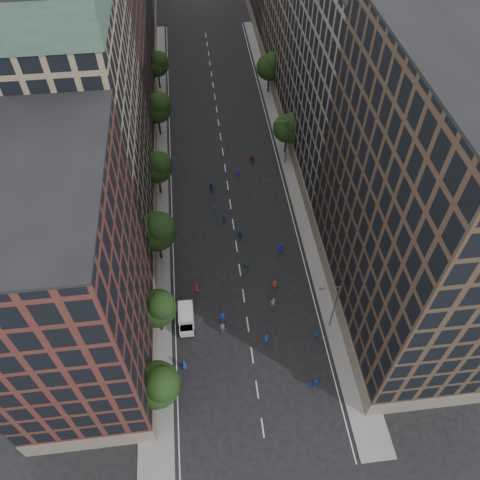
{
  "coord_description": "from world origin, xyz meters",
  "views": [
    {
      "loc": [
        -4.67,
        -17.81,
        54.07
      ],
      "look_at": [
        0.48,
        26.45,
        2.0
      ],
      "focal_mm": 35.0,
      "sensor_mm": 36.0,
      "label": 1
    }
  ],
  "objects": [
    {
      "name": "ground",
      "position": [
        0.0,
        40.0,
        0.0
      ],
      "size": [
        240.0,
        240.0,
        0.0
      ],
      "primitive_type": "plane",
      "color": "black",
      "rests_on": "ground"
    },
    {
      "name": "sidewalk_left",
      "position": [
        -12.0,
        47.5,
        0.07
      ],
      "size": [
        4.0,
        105.0,
        0.15
      ],
      "primitive_type": "cube",
      "color": "slate",
      "rests_on": "ground"
    },
    {
      "name": "sidewalk_right",
      "position": [
        12.0,
        47.5,
        0.07
      ],
      "size": [
        4.0,
        105.0,
        0.15
      ],
      "primitive_type": "cube",
      "color": "slate",
      "rests_on": "ground"
    },
    {
      "name": "bldg_left_a",
      "position": [
        -19.0,
        11.0,
        15.0
      ],
      "size": [
        14.0,
        22.0,
        30.0
      ],
      "primitive_type": "cube",
      "color": "#4E251E",
      "rests_on": "ground"
    },
    {
      "name": "bldg_left_b",
      "position": [
        -19.0,
        35.0,
        17.0
      ],
      "size": [
        14.0,
        26.0,
        34.0
      ],
      "primitive_type": "cube",
      "color": "#807054",
      "rests_on": "ground"
    },
    {
      "name": "bldg_left_c",
      "position": [
        -19.0,
        58.0,
        14.0
      ],
      "size": [
        14.0,
        20.0,
        28.0
      ],
      "primitive_type": "cube",
      "color": "#4E251E",
      "rests_on": "ground"
    },
    {
      "name": "bldg_right_a",
      "position": [
        19.0,
        15.0,
        18.0
      ],
      "size": [
        14.0,
        30.0,
        36.0
      ],
      "primitive_type": "cube",
      "color": "#443224",
      "rests_on": "ground"
    },
    {
      "name": "bldg_right_b",
      "position": [
        19.0,
        44.0,
        16.5
      ],
      "size": [
        14.0,
        28.0,
        33.0
      ],
      "primitive_type": "cube",
      "color": "#6F665B",
      "rests_on": "ground"
    },
    {
      "name": "tree_left_0",
      "position": [
        -11.01,
        3.85,
        5.96
      ],
      "size": [
        5.2,
        5.2,
        8.83
      ],
      "color": "black",
      "rests_on": "ground"
    },
    {
      "name": "tree_left_1",
      "position": [
        -11.02,
        13.86,
        5.55
      ],
      "size": [
        4.8,
        4.8,
        8.21
      ],
      "color": "black",
      "rests_on": "ground"
    },
    {
      "name": "tree_left_2",
      "position": [
        -10.99,
        25.83,
        6.36
      ],
      "size": [
        5.6,
        5.6,
        9.45
      ],
      "color": "black",
      "rests_on": "ground"
    },
    {
      "name": "tree_left_3",
      "position": [
        -11.02,
        39.85,
        5.82
      ],
      "size": [
        5.0,
        5.0,
        8.58
      ],
      "color": "black",
      "rests_on": "ground"
    },
    {
      "name": "tree_left_4",
      "position": [
        -11.0,
        55.84,
        6.1
      ],
      "size": [
        5.4,
        5.4,
        9.08
      ],
      "color": "black",
      "rests_on": "ground"
    },
    {
      "name": "tree_left_5",
      "position": [
        -11.02,
        71.86,
        5.68
      ],
      "size": [
        4.8,
        4.8,
        8.33
      ],
      "color": "black",
      "rests_on": "ground"
    },
    {
      "name": "tree_right_a",
      "position": [
        11.38,
        47.85,
        5.63
      ],
      "size": [
        5.0,
        5.0,
        8.39
      ],
      "color": "black",
      "rests_on": "ground"
    },
    {
      "name": "tree_right_b",
      "position": [
        11.39,
        67.85,
        5.96
      ],
      "size": [
        5.2,
        5.2,
        8.83
      ],
      "color": "black",
      "rests_on": "ground"
    },
    {
      "name": "streetlamp_near",
      "position": [
        10.37,
        12.0,
        5.17
      ],
      "size": [
        2.64,
        0.22,
        9.06
      ],
      "color": "#595B60",
      "rests_on": "ground"
    },
    {
      "name": "streetlamp_far",
      "position": [
        10.37,
        45.0,
        5.17
      ],
      "size": [
        2.64,
        0.22,
        9.06
      ],
      "color": "#595B60",
      "rests_on": "ground"
    },
    {
      "name": "cargo_van",
      "position": [
        -7.96,
        14.61,
        1.21
      ],
      "size": [
        2.09,
        4.37,
        2.31
      ],
      "rotation": [
        0.0,
        0.0,
        -0.01
      ],
      "color": "silver",
      "rests_on": "ground"
    },
    {
      "name": "skater_0",
      "position": [
        -8.5,
        8.26,
        0.8
      ],
      "size": [
        0.91,
        0.75,
        1.59
      ],
      "primitive_type": "imported",
      "rotation": [
        0.0,
        0.0,
        2.78
      ],
      "color": "#123595",
      "rests_on": "ground"
    },
    {
      "name": "skater_1",
      "position": [
        1.99,
        10.54,
        0.97
      ],
      "size": [
        0.79,
        0.61,
        1.93
      ],
      "primitive_type": "imported",
      "rotation": [
        0.0,
        0.0,
        2.91
      ],
      "color": "#1345A1",
      "rests_on": "ground"
    },
    {
      "name": "skater_2",
      "position": [
        8.5,
        10.62,
        0.76
      ],
      "size": [
        0.88,
        0.78,
        1.53
      ],
      "primitive_type": "imported",
      "rotation": [
        0.0,
        0.0,
        2.83
      ],
      "color": "#144AA3",
      "rests_on": "ground"
    },
    {
      "name": "skater_3",
      "position": [
        -3.22,
        14.32,
        0.87
      ],
      "size": [
        1.24,
        0.88,
        1.74
      ],
      "primitive_type": "imported",
      "rotation": [
        0.0,
        0.0,
        2.92
      ],
      "color": "#1730BE",
      "rests_on": "ground"
    },
    {
      "name": "skater_4",
      "position": [
        -8.5,
        15.98,
        0.79
      ],
      "size": [
        0.98,
        0.58,
        1.57
      ],
      "primitive_type": "imported",
      "rotation": [
        0.0,
        0.0,
        2.91
      ],
      "color": "navy",
      "rests_on": "ground"
    },
    {
      "name": "skater_5",
      "position": [
        6.79,
        4.04,
        0.91
      ],
      "size": [
        1.73,
        0.71,
        1.82
      ],
      "primitive_type": "imported",
      "rotation": [
        0.0,
        0.0,
        3.24
      ],
      "color": "#123F95",
      "rests_on": "ground"
    },
    {
      "name": "skater_6",
      "position": [
        -6.35,
        19.47,
        0.8
      ],
      "size": [
        0.9,
        0.73,
        1.6
      ],
      "primitive_type": "imported",
      "rotation": [
        0.0,
        0.0,
        3.47
      ],
      "color": "#A71B39",
      "rests_on": "ground"
    },
    {
      "name": "skater_7",
      "position": [
        4.37,
        18.68,
        0.93
      ],
      "size": [
        0.75,
        0.57,
        1.85
      ],
      "primitive_type": "imported",
      "rotation": [
        0.0,
        0.0,
        2.95
      ],
      "color": "#AD2B1C",
      "rests_on": "ground"
    },
    {
      "name": "skater_8",
      "position": [
        3.76,
        15.99,
        0.79
      ],
      "size": [
        0.93,
        0.83,
        1.57
      ],
      "primitive_type": "imported",
      "rotation": [
        0.0,
        0.0,
        2.77
      ],
      "color": "#B3B3AF",
      "rests_on": "ground"
    },
    {
      "name": "skater_9",
      "position": [
        -3.41,
        12.72,
        0.9
      ],
      "size": [
        1.32,
        1.02,
        1.79
      ],
      "primitive_type": "imported",
      "rotation": [
        0.0,
        0.0,
        2.79
      ],
      "color": "#404145",
      "rests_on": "ground"
    },
    {
      "name": "skater_10",
      "position": [
        0.84,
        22.24,
        0.88
      ],
      "size": [
        1.11,
        0.72,
        1.75
      ],
      "primitive_type": "imported",
      "rotation": [
        0.0,
        0.0,
        2.83
      ],
      "color": "#217034",
      "rests_on": "ground"
    },
    {
      "name": "skater_11",
      "position": [
        0.68,
        28.35,
        0.93
      ],
      "size": [
        1.74,
        0.61,
        1.85
      ],
      "primitive_type": "imported",
      "rotation": [
        0.0,
        0.0,
        3.11
      ],
      "color": "#13489F",
      "rests_on": "ground"
    },
    {
      "name": "skater_12",
      "position": [
        6.27,
        25.0,
        0.88
      ],
      "size": [
        1.0,
        0.83,
        1.76
      ],
      "primitive_type": "imported",
      "rotation": [
        0.0,
        0.0,
        3.5
      ],
      "color": "#1915AC",
      "rests_on": "ground"
    },
    {
      "name": "skater_13",
      "position": [
        -2.78,
        34.37,
        0.89
      ],
      "size": [
        0.72,
        0.55,
        1.78
      ],
      "primitive_type": "imported",
      "rotation": [
        0.0,
        0.0,
        2.93
      ],
      "color": "#124596",
      "rests_on": "ground"
    },
    {
      "name": "skater_14",
      "position": [
        -1.42,
        31.9,
        0.78
      ],
      "size": [
        0.81,
        0.66,
        1.57
      ],
      "primitive_type": "imported",
      "rotation": [
        0.0,
        0.0,
        3.23
      ],
      "color": "#162EB8",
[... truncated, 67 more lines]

